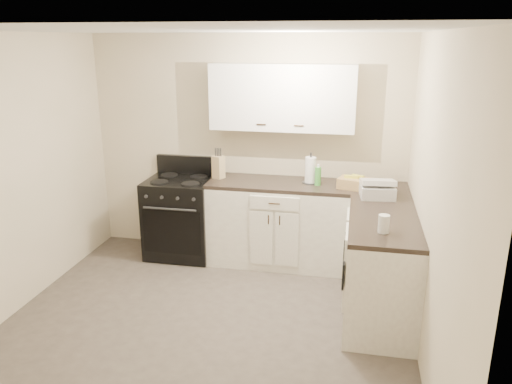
% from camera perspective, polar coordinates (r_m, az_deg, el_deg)
% --- Properties ---
extents(floor, '(3.60, 3.60, 0.00)m').
position_cam_1_polar(floor, '(4.57, -5.99, -15.22)').
color(floor, '#473F38').
rests_on(floor, ground).
extents(ceiling, '(3.60, 3.60, 0.00)m').
position_cam_1_polar(ceiling, '(3.87, -7.19, 17.90)').
color(ceiling, white).
rests_on(ceiling, wall_back).
extents(wall_back, '(3.60, 0.00, 3.60)m').
position_cam_1_polar(wall_back, '(5.73, -1.05, 5.15)').
color(wall_back, beige).
rests_on(wall_back, ground).
extents(wall_right, '(0.00, 3.60, 3.60)m').
position_cam_1_polar(wall_right, '(3.90, 19.51, -1.63)').
color(wall_right, beige).
rests_on(wall_right, ground).
extents(wall_left, '(0.00, 3.60, 3.60)m').
position_cam_1_polar(wall_left, '(4.90, -27.03, 1.16)').
color(wall_left, beige).
rests_on(wall_left, ground).
extents(wall_front, '(3.60, 0.00, 3.60)m').
position_cam_1_polar(wall_front, '(2.53, -19.30, -12.00)').
color(wall_front, beige).
rests_on(wall_front, ground).
extents(base_cabinets_back, '(1.55, 0.60, 0.90)m').
position_cam_1_polar(base_cabinets_back, '(5.60, 2.60, -3.71)').
color(base_cabinets_back, white).
rests_on(base_cabinets_back, floor).
extents(base_cabinets_right, '(0.60, 1.90, 0.90)m').
position_cam_1_polar(base_cabinets_right, '(4.95, 13.88, -7.11)').
color(base_cabinets_right, white).
rests_on(base_cabinets_right, floor).
extents(countertop_back, '(1.55, 0.60, 0.04)m').
position_cam_1_polar(countertop_back, '(5.45, 2.66, 0.92)').
color(countertop_back, black).
rests_on(countertop_back, base_cabinets_back).
extents(countertop_right, '(0.60, 1.90, 0.04)m').
position_cam_1_polar(countertop_right, '(4.78, 14.28, -1.96)').
color(countertop_right, black).
rests_on(countertop_right, base_cabinets_right).
extents(upper_cabinets, '(1.55, 0.30, 0.70)m').
position_cam_1_polar(upper_cabinets, '(5.41, 3.05, 10.75)').
color(upper_cabinets, white).
rests_on(upper_cabinets, wall_back).
extents(stove, '(0.75, 0.64, 0.90)m').
position_cam_1_polar(stove, '(5.84, -8.54, -2.88)').
color(stove, black).
rests_on(stove, floor).
extents(knife_block, '(0.15, 0.14, 0.25)m').
position_cam_1_polar(knife_block, '(5.59, -4.31, 2.86)').
color(knife_block, tan).
rests_on(knife_block, countertop_back).
extents(paper_towel, '(0.13, 0.13, 0.28)m').
position_cam_1_polar(paper_towel, '(5.41, 6.24, 2.50)').
color(paper_towel, white).
rests_on(paper_towel, countertop_back).
extents(soap_bottle, '(0.07, 0.07, 0.20)m').
position_cam_1_polar(soap_bottle, '(5.34, 7.09, 1.80)').
color(soap_bottle, green).
rests_on(soap_bottle, countertop_back).
extents(wicker_basket, '(0.37, 0.30, 0.11)m').
position_cam_1_polar(wicker_basket, '(5.30, 11.20, 0.97)').
color(wicker_basket, tan).
rests_on(wicker_basket, countertop_right).
extents(countertop_grill, '(0.36, 0.34, 0.12)m').
position_cam_1_polar(countertop_grill, '(5.07, 13.68, 0.12)').
color(countertop_grill, silver).
rests_on(countertop_grill, countertop_right).
extents(glass_jar, '(0.11, 0.11, 0.15)m').
position_cam_1_polar(glass_jar, '(4.14, 14.39, -3.54)').
color(glass_jar, silver).
rests_on(glass_jar, countertop_right).
extents(oven_mitt_near, '(0.02, 0.14, 0.24)m').
position_cam_1_polar(oven_mitt_near, '(4.44, 9.94, -9.26)').
color(oven_mitt_near, black).
rests_on(oven_mitt_near, base_cabinets_right).
extents(oven_mitt_far, '(0.02, 0.16, 0.28)m').
position_cam_1_polar(oven_mitt_far, '(4.63, 10.07, -7.41)').
color(oven_mitt_far, black).
rests_on(oven_mitt_far, base_cabinets_right).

